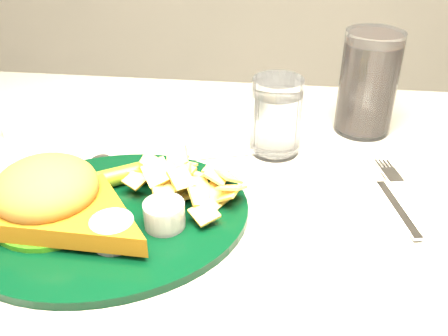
# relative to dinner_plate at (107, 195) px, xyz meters

# --- Properties ---
(dinner_plate) EXTENTS (0.42, 0.39, 0.08)m
(dinner_plate) POSITION_rel_dinner_plate_xyz_m (0.00, 0.00, 0.00)
(dinner_plate) COLOR black
(dinner_plate) RESTS_ON table
(water_glass) EXTENTS (0.08, 0.08, 0.11)m
(water_glass) POSITION_rel_dinner_plate_xyz_m (0.19, 0.19, 0.02)
(water_glass) COLOR white
(water_glass) RESTS_ON table
(cola_glass) EXTENTS (0.11, 0.11, 0.16)m
(cola_glass) POSITION_rel_dinner_plate_xyz_m (0.32, 0.28, 0.04)
(cola_glass) COLOR black
(cola_glass) RESTS_ON table
(fork_napkin) EXTENTS (0.15, 0.18, 0.01)m
(fork_napkin) POSITION_rel_dinner_plate_xyz_m (0.34, 0.07, -0.03)
(fork_napkin) COLOR white
(fork_napkin) RESTS_ON table
(spoon) EXTENTS (0.11, 0.15, 0.01)m
(spoon) POSITION_rel_dinner_plate_xyz_m (-0.05, 0.05, -0.03)
(spoon) COLOR silver
(spoon) RESTS_ON table
(ramekin) EXTENTS (0.04, 0.04, 0.02)m
(ramekin) POSITION_rel_dinner_plate_xyz_m (-0.22, 0.20, -0.03)
(ramekin) COLOR white
(ramekin) RESTS_ON table
(wrapped_straw) EXTENTS (0.24, 0.14, 0.01)m
(wrapped_straw) POSITION_rel_dinner_plate_xyz_m (0.11, 0.17, -0.03)
(wrapped_straw) COLOR white
(wrapped_straw) RESTS_ON table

